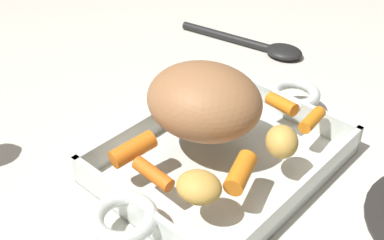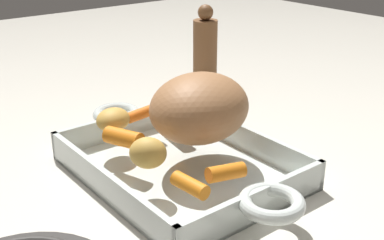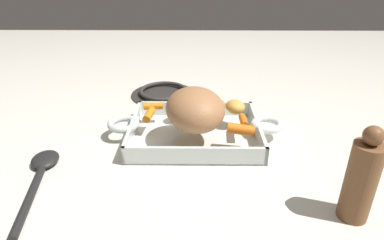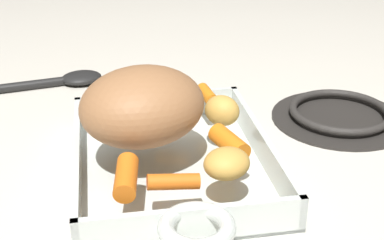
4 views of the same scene
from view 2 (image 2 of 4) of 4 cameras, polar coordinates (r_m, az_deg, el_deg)
name	(u,v)px [view 2 (image 2 of 4)]	position (r m, az deg, el deg)	size (l,w,h in m)	color
ground_plane	(180,173)	(0.65, -1.37, -6.16)	(2.31, 2.31, 0.00)	silver
roasting_dish	(180,164)	(0.64, -1.38, -5.09)	(0.39, 0.22, 0.04)	silver
pork_roast	(198,107)	(0.63, 0.66, 1.55)	(0.14, 0.12, 0.09)	#A16C44
baby_carrot_center_right	(123,138)	(0.62, -7.90, -2.06)	(0.02, 0.02, 0.05)	orange
baby_carrot_southwest	(226,172)	(0.54, 3.92, -6.03)	(0.02, 0.02, 0.04)	orange
baby_carrot_northeast	(173,106)	(0.72, -2.20, 1.61)	(0.02, 0.02, 0.05)	orange
baby_carrot_center_left	(190,185)	(0.52, -0.24, -7.52)	(0.02, 0.02, 0.04)	orange
baby_carrot_northwest	(143,113)	(0.71, -5.64, 0.83)	(0.02, 0.02, 0.05)	orange
potato_halved	(148,153)	(0.57, -5.09, -3.80)	(0.04, 0.04, 0.04)	gold
potato_corner	(113,120)	(0.67, -9.07, 0.03)	(0.05, 0.04, 0.03)	gold
pepper_mill	(205,51)	(0.94, 1.52, 7.91)	(0.05, 0.05, 0.16)	brown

